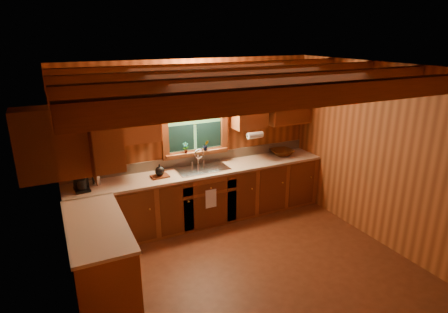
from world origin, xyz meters
name	(u,v)px	position (x,y,z in m)	size (l,w,h in m)	color
room	(253,179)	(0.00, 0.00, 1.30)	(4.20, 4.20, 4.20)	#552814
ceiling_beams	(256,79)	(0.00, 0.00, 2.49)	(4.20, 2.54, 0.18)	brown
base_cabinets	(181,210)	(-0.49, 1.28, 0.43)	(4.20, 2.22, 0.86)	brown
countertop	(180,182)	(-0.48, 1.29, 0.88)	(4.20, 2.24, 0.04)	tan
backsplash	(196,159)	(0.00, 1.89, 0.98)	(4.20, 0.02, 0.16)	tan
dishwasher_panel	(124,244)	(-1.47, 0.68, 0.43)	(0.02, 0.60, 0.80)	white
upper_cabinets	(169,117)	(-0.56, 1.42, 1.84)	(4.19, 1.77, 0.78)	brown
window	(195,127)	(0.00, 1.87, 1.53)	(1.12, 0.08, 1.00)	brown
window_sill	(197,152)	(0.00, 1.82, 1.12)	(1.06, 0.14, 0.04)	brown
wall_sconce	(197,88)	(0.00, 1.75, 2.16)	(0.45, 0.21, 0.17)	black
paper_towel_roll	(255,135)	(0.92, 1.53, 1.37)	(0.11, 0.11, 0.27)	white
dish_towel	(211,199)	(0.00, 1.26, 0.52)	(0.18, 0.01, 0.30)	white
sink	(202,172)	(0.00, 1.60, 0.86)	(0.82, 0.48, 0.43)	silver
coffee_maker	(81,178)	(-1.82, 1.56, 1.07)	(0.19, 0.25, 0.34)	black
utensil_crock	(96,179)	(-1.61, 1.66, 0.98)	(0.12, 0.12, 0.34)	silver
cutting_board	(160,176)	(-0.71, 1.56, 0.91)	(0.26, 0.19, 0.02)	#5B2913
teakettle	(160,171)	(-0.71, 1.56, 0.99)	(0.14, 0.14, 0.18)	black
wicker_basket	(282,152)	(1.56, 1.65, 0.95)	(0.40, 0.40, 0.10)	#48230C
potted_plant_left	(186,148)	(-0.20, 1.79, 1.23)	(0.10, 0.06, 0.18)	#5B2913
potted_plant_right	(206,145)	(0.15, 1.78, 1.23)	(0.09, 0.08, 0.17)	#5B2913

